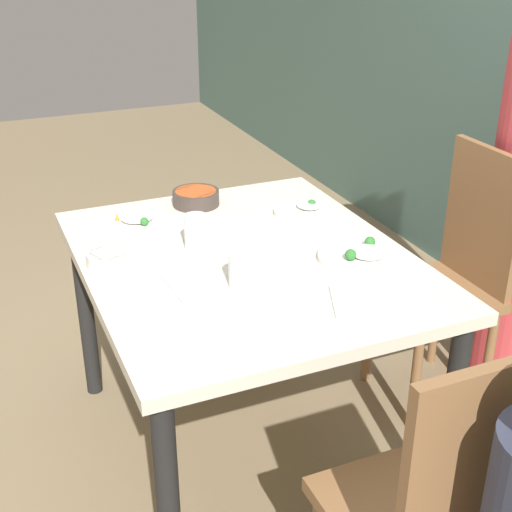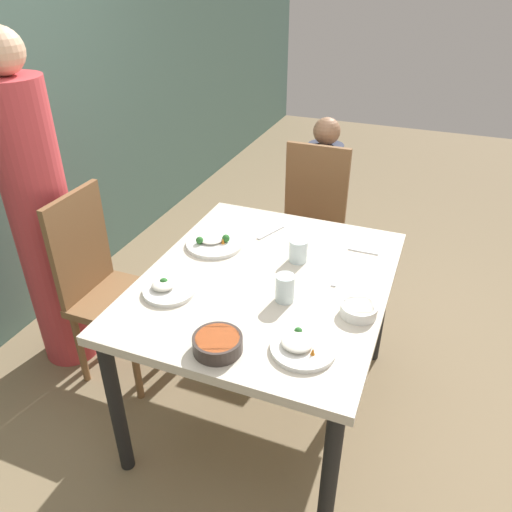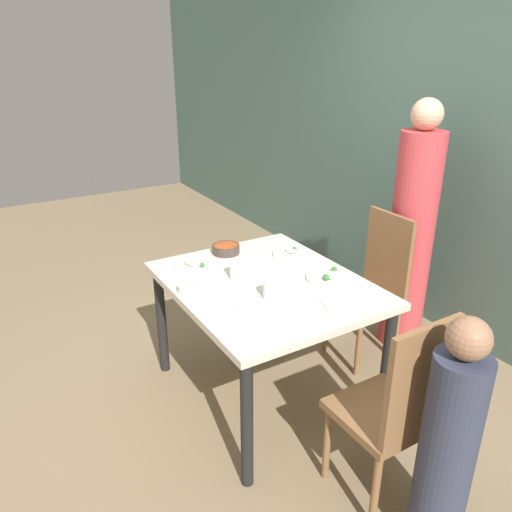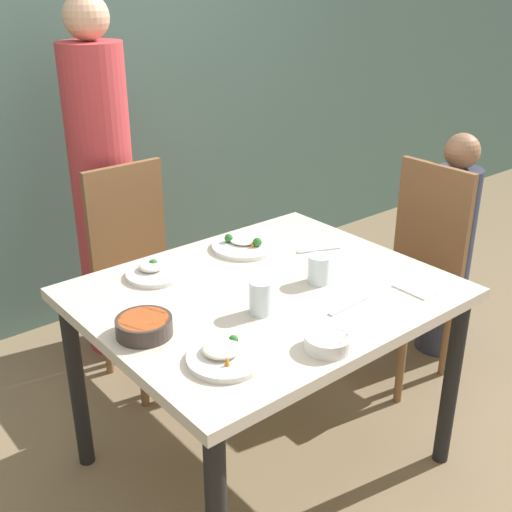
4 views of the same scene
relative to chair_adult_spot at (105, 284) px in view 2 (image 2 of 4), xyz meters
The scene contains 16 objects.
ground_plane 1.00m from the chair_adult_spot, 88.93° to the right, with size 10.00×10.00×0.00m, color #847051.
dining_table 0.86m from the chair_adult_spot, 88.93° to the right, with size 1.20×1.00×0.76m.
chair_adult_spot is the anchor object (origin of this frame).
chair_child_spot 1.23m from the chair_adult_spot, 38.62° to the right, with size 0.40×0.40×0.99m.
person_adult 0.41m from the chair_adult_spot, 90.00° to the left, with size 0.29×0.29×1.69m.
person_child 1.46m from the chair_adult_spot, 31.90° to the right, with size 0.22×0.22×1.11m.
bowl_curry 1.00m from the chair_adult_spot, 118.68° to the right, with size 0.17×0.17×0.06m.
plate_rice_adult 0.61m from the chair_adult_spot, 70.62° to the right, with size 0.27×0.27×0.05m.
plate_rice_child 0.61m from the chair_adult_spot, 113.85° to the right, with size 0.21×0.21×0.05m.
plate_noodles 1.20m from the chair_adult_spot, 107.87° to the right, with size 0.23×0.23×0.05m.
bowl_rice_small 1.28m from the chair_adult_spot, 94.18° to the right, with size 0.14×0.14×0.04m.
glass_water_tall 0.99m from the chair_adult_spot, 78.10° to the right, with size 0.08×0.08×0.10m.
glass_water_short 1.01m from the chair_adult_spot, 96.21° to the right, with size 0.08×0.08×0.11m.
napkin_folded 1.28m from the chair_adult_spot, 69.63° to the right, with size 0.14×0.14×0.01m.
fork_steel 0.86m from the chair_adult_spot, 61.63° to the right, with size 0.17×0.09×0.01m.
spoon_steel 1.15m from the chair_adult_spot, 82.72° to the right, with size 0.18×0.03×0.01m.
Camera 2 is at (-1.64, -0.60, 1.92)m, focal length 35.00 mm.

